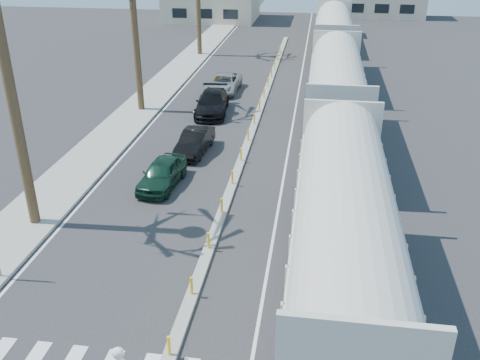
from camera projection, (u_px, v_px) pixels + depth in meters
The scene contains 10 objects.
ground at pixel (178, 336), 17.23m from camera, with size 140.00×140.00×0.00m, color #28282B.
sidewalk at pixel (151, 97), 40.61m from camera, with size 3.00×90.00×0.15m, color gray.
rails at pixel (330, 94), 41.52m from camera, with size 1.56×100.00×0.06m.
median at pixel (254, 125), 34.99m from camera, with size 0.45×60.00×0.85m.
lane_markings at pixel (234, 102), 39.80m from camera, with size 9.42×90.00×0.01m.
freight_train at pixel (334, 79), 34.60m from camera, with size 3.00×60.94×5.85m.
car_lead at pixel (162, 173), 26.79m from camera, with size 1.96×4.19×1.39m, color #103022.
car_second at pixel (195, 142), 30.72m from camera, with size 1.70×4.11×1.32m, color black.
car_third at pixel (212, 103), 37.11m from camera, with size 2.56×5.35×1.51m, color black.
car_rear at pixel (224, 83), 41.95m from camera, with size 2.39×4.93×1.35m, color #AAADAF.
Camera 1 is at (3.94, -12.91, 12.01)m, focal length 40.00 mm.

